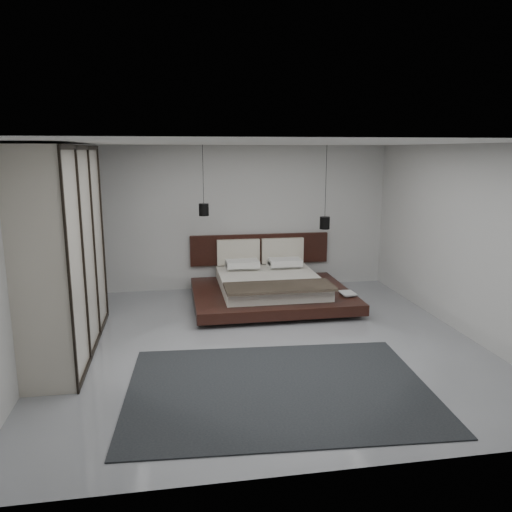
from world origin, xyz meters
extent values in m
plane|color=gray|center=(0.00, 0.00, 0.00)|extent=(6.00, 6.00, 0.00)
plane|color=white|center=(0.00, 0.00, 2.80)|extent=(6.00, 6.00, 0.00)
plane|color=#B9B9B7|center=(0.00, 3.00, 1.40)|extent=(6.00, 0.00, 6.00)
plane|color=#B9B9B7|center=(0.00, -3.00, 1.40)|extent=(6.00, 0.00, 6.00)
plane|color=#B9B9B7|center=(-3.00, 0.00, 1.40)|extent=(0.00, 6.00, 6.00)
plane|color=#B9B9B7|center=(3.00, 0.00, 1.40)|extent=(0.00, 6.00, 6.00)
cube|color=black|center=(-2.95, 2.45, 1.30)|extent=(0.05, 0.90, 2.60)
cube|color=black|center=(0.45, 1.75, 0.04)|extent=(2.17, 1.78, 0.08)
cube|color=black|center=(0.45, 1.75, 0.17)|extent=(2.77, 2.27, 0.18)
cube|color=silver|center=(0.45, 1.88, 0.37)|extent=(1.78, 1.98, 0.22)
cube|color=black|center=(0.45, 1.11, 0.50)|extent=(1.80, 0.69, 0.05)
cube|color=white|center=(0.04, 2.64, 0.53)|extent=(0.61, 0.40, 0.12)
cube|color=white|center=(0.87, 2.64, 0.53)|extent=(0.61, 0.40, 0.12)
cube|color=white|center=(0.04, 2.50, 0.59)|extent=(0.61, 0.40, 0.12)
cube|color=white|center=(0.87, 2.50, 0.59)|extent=(0.61, 0.40, 0.12)
cube|color=black|center=(0.45, 2.96, 0.77)|extent=(2.77, 0.08, 0.60)
cube|color=beige|center=(0.01, 2.87, 0.74)|extent=(0.84, 0.10, 0.50)
cube|color=beige|center=(0.89, 2.87, 0.74)|extent=(0.84, 0.10, 0.50)
imported|color=#99724C|center=(1.59, 1.26, 0.27)|extent=(0.22, 0.30, 0.03)
imported|color=#99724C|center=(1.57, 1.23, 0.30)|extent=(0.24, 0.33, 0.02)
cylinder|color=black|center=(-0.69, 2.34, 2.28)|extent=(0.01, 0.01, 1.04)
cylinder|color=black|center=(-0.69, 2.34, 1.65)|extent=(0.18, 0.18, 0.22)
cylinder|color=#FFE0B2|center=(-0.69, 2.34, 1.56)|extent=(0.14, 0.14, 0.01)
cylinder|color=black|center=(1.59, 2.34, 2.14)|extent=(0.01, 0.01, 1.32)
cylinder|color=black|center=(1.59, 2.34, 1.36)|extent=(0.19, 0.19, 0.23)
cylinder|color=#FFE0B2|center=(1.59, 2.34, 1.26)|extent=(0.14, 0.14, 0.01)
cube|color=beige|center=(-2.70, 0.21, 1.39)|extent=(0.64, 2.77, 2.77)
cube|color=black|center=(-2.37, 0.21, 2.74)|extent=(0.03, 2.77, 0.06)
cube|color=black|center=(-2.37, 0.21, 0.03)|extent=(0.03, 2.77, 0.06)
cube|color=black|center=(-2.37, -1.18, 1.39)|extent=(0.03, 0.05, 2.77)
cube|color=black|center=(-2.37, -0.25, 1.39)|extent=(0.03, 0.05, 2.77)
cube|color=black|center=(-2.37, 0.67, 1.39)|extent=(0.03, 0.05, 2.77)
cube|color=black|center=(-2.37, 1.59, 1.39)|extent=(0.03, 0.05, 2.77)
cube|color=black|center=(-0.10, -1.45, 0.01)|extent=(3.61, 2.69, 0.01)
camera|label=1|loc=(-1.24, -6.65, 2.71)|focal=35.00mm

